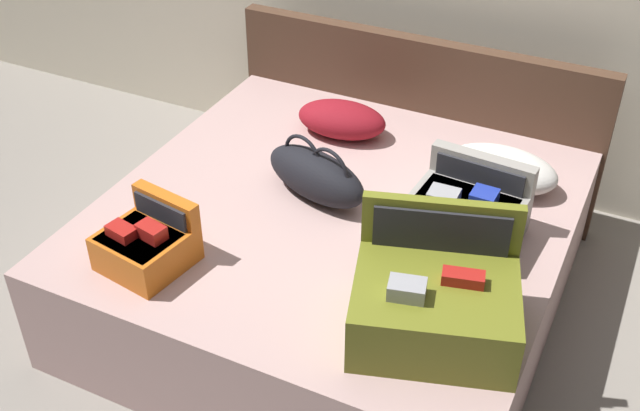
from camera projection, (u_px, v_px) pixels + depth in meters
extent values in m
plane|color=gray|center=(292.00, 357.00, 3.23)|extent=(12.00, 12.00, 0.00)
cube|color=#BC9993|center=(334.00, 255.00, 3.38)|extent=(1.84, 1.83, 0.50)
cube|color=#4C3323|center=(414.00, 119.00, 3.96)|extent=(1.88, 0.08, 0.87)
cube|color=olive|center=(434.00, 313.00, 2.56)|extent=(0.63, 0.54, 0.22)
cube|color=#28282D|center=(435.00, 306.00, 2.55)|extent=(0.56, 0.48, 0.15)
cube|color=#99999E|center=(407.00, 290.00, 2.46)|extent=(0.14, 0.11, 0.06)
cube|color=#B21E19|center=(463.00, 279.00, 2.51)|extent=(0.15, 0.09, 0.05)
cube|color=olive|center=(439.00, 249.00, 2.69)|extent=(0.52, 0.19, 0.41)
cube|color=#28282D|center=(439.00, 254.00, 2.67)|extent=(0.44, 0.14, 0.34)
cube|color=gray|center=(462.00, 221.00, 3.01)|extent=(0.44, 0.32, 0.18)
cube|color=#28282D|center=(463.00, 216.00, 2.99)|extent=(0.39, 0.28, 0.12)
cube|color=#99999E|center=(443.00, 197.00, 2.95)|extent=(0.12, 0.10, 0.05)
cube|color=#1E33A5|center=(484.00, 198.00, 2.94)|extent=(0.10, 0.10, 0.06)
cube|color=gray|center=(480.00, 187.00, 3.10)|extent=(0.42, 0.09, 0.29)
cube|color=#28282D|center=(477.00, 191.00, 3.07)|extent=(0.36, 0.04, 0.25)
cube|color=#D16619|center=(141.00, 252.00, 2.88)|extent=(0.33, 0.29, 0.14)
cube|color=#28282D|center=(141.00, 247.00, 2.87)|extent=(0.29, 0.25, 0.10)
cube|color=#B21E19|center=(122.00, 232.00, 2.83)|extent=(0.12, 0.09, 0.05)
cube|color=#B21E19|center=(151.00, 232.00, 2.82)|extent=(0.12, 0.09, 0.06)
cube|color=#D16619|center=(168.00, 221.00, 2.95)|extent=(0.30, 0.10, 0.25)
cube|color=#28282D|center=(162.00, 225.00, 2.93)|extent=(0.25, 0.05, 0.21)
ellipsoid|color=black|center=(316.00, 176.00, 3.24)|extent=(0.54, 0.34, 0.20)
torus|color=black|center=(303.00, 158.00, 3.25)|extent=(0.20, 0.08, 0.21)
torus|color=black|center=(329.00, 171.00, 3.17)|extent=(0.20, 0.08, 0.21)
ellipsoid|color=white|center=(501.00, 169.00, 3.32)|extent=(0.48, 0.29, 0.16)
ellipsoid|color=maroon|center=(342.00, 119.00, 3.67)|extent=(0.44, 0.29, 0.16)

